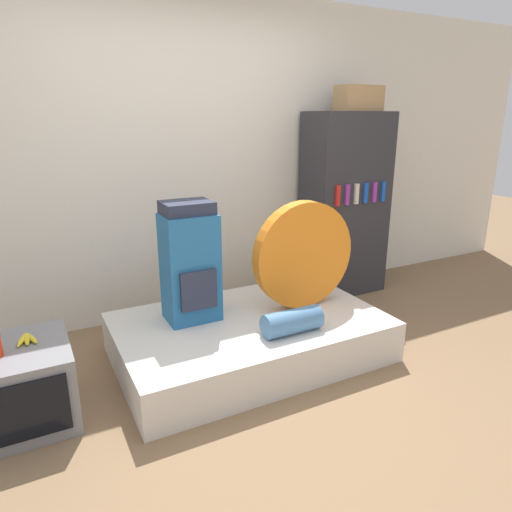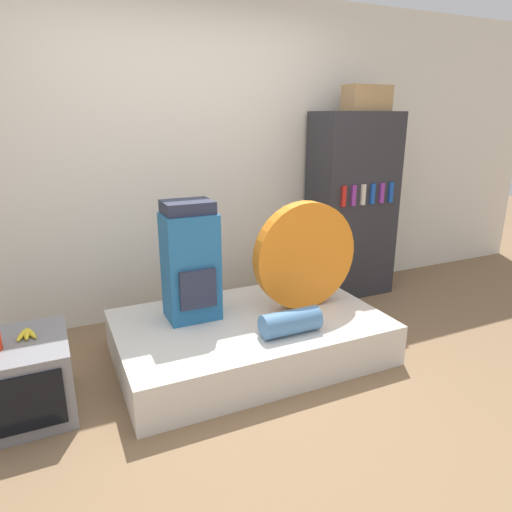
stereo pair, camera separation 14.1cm
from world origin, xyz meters
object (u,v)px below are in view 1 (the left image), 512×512
tent_bag (303,255)px  bookshelf (344,205)px  backpack (190,263)px  cardboard_box (359,98)px  sleeping_roll (292,321)px  television (26,384)px

tent_bag → bookshelf: bearing=37.8°
backpack → cardboard_box: size_ratio=2.03×
sleeping_roll → cardboard_box: bearing=38.8°
television → cardboard_box: cardboard_box is taller
backpack → cardboard_box: 2.17m
tent_bag → cardboard_box: 1.63m
backpack → television: (-1.08, -0.26, -0.47)m
sleeping_roll → television: size_ratio=0.66×
sleeping_roll → tent_bag: bearing=49.3°
sleeping_roll → bookshelf: 1.70m
bookshelf → backpack: bearing=-162.2°
tent_bag → sleeping_roll: bearing=-130.7°
backpack → bookshelf: bookshelf is taller
backpack → sleeping_roll: (0.50, -0.52, -0.32)m
tent_bag → sleeping_roll: (-0.31, -0.36, -0.31)m
tent_bag → sleeping_roll: size_ratio=1.97×
backpack → tent_bag: bearing=-11.4°
cardboard_box → sleeping_roll: bearing=-141.2°
sleeping_roll → backpack: bearing=133.7°
television → tent_bag: bearing=2.9°
television → cardboard_box: 3.36m
backpack → tent_bag: (0.81, -0.16, -0.01)m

